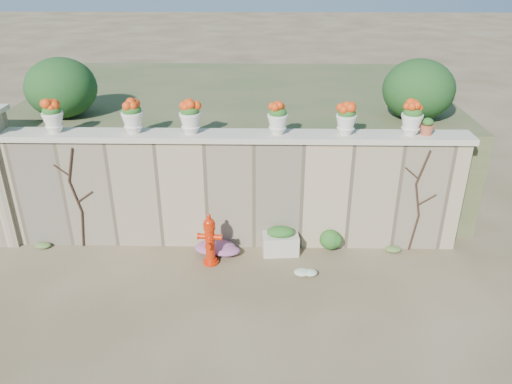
{
  "coord_description": "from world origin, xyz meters",
  "views": [
    {
      "loc": [
        0.6,
        -6.09,
        4.84
      ],
      "look_at": [
        0.45,
        1.4,
        1.21
      ],
      "focal_mm": 35.0,
      "sensor_mm": 36.0,
      "label": 1
    }
  ],
  "objects_px": {
    "fire_hydrant": "(210,239)",
    "planter_box": "(281,241)",
    "terracotta_pot": "(427,127)",
    "urn_pot_0": "(53,117)"
  },
  "relations": [
    {
      "from": "fire_hydrant",
      "to": "urn_pot_0",
      "type": "height_order",
      "value": "urn_pot_0"
    },
    {
      "from": "fire_hydrant",
      "to": "terracotta_pot",
      "type": "relative_size",
      "value": 3.45
    },
    {
      "from": "planter_box",
      "to": "terracotta_pot",
      "type": "relative_size",
      "value": 2.38
    },
    {
      "from": "fire_hydrant",
      "to": "terracotta_pot",
      "type": "bearing_deg",
      "value": 17.23
    },
    {
      "from": "planter_box",
      "to": "urn_pot_0",
      "type": "distance_m",
      "value": 4.38
    },
    {
      "from": "fire_hydrant",
      "to": "planter_box",
      "type": "distance_m",
      "value": 1.27
    },
    {
      "from": "terracotta_pot",
      "to": "fire_hydrant",
      "type": "bearing_deg",
      "value": -168.51
    },
    {
      "from": "fire_hydrant",
      "to": "planter_box",
      "type": "height_order",
      "value": "fire_hydrant"
    },
    {
      "from": "urn_pot_0",
      "to": "planter_box",
      "type": "bearing_deg",
      "value": -5.59
    },
    {
      "from": "fire_hydrant",
      "to": "terracotta_pot",
      "type": "distance_m",
      "value": 4.05
    }
  ]
}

